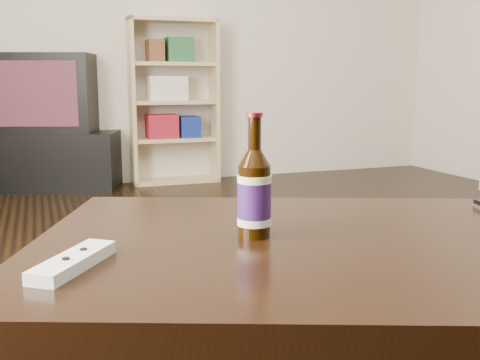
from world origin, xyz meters
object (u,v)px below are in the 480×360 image
object	(u,v)px
tv	(43,93)
coffee_table	(376,272)
bookshelf	(171,99)
tv_stand	(47,160)
beer_bottle	(254,194)
remote	(73,262)

from	to	relation	value
tv	coffee_table	xyz separation A→B (m)	(0.56, -3.57, -0.28)
tv	bookshelf	distance (m)	0.97
tv_stand	coffee_table	xyz separation A→B (m)	(0.56, -3.57, 0.22)
bookshelf	beer_bottle	world-z (taller)	bookshelf
bookshelf	tv	bearing A→B (deg)	178.17
tv	remote	size ratio (longest dim) A/B	4.65
tv_stand	tv	distance (m)	0.50
tv_stand	bookshelf	xyz separation A→B (m)	(0.96, -0.05, 0.45)
tv	bookshelf	bearing A→B (deg)	15.49
beer_bottle	coffee_table	bearing A→B (deg)	-25.23
coffee_table	remote	size ratio (longest dim) A/B	8.14
remote	beer_bottle	bearing A→B (deg)	47.66
bookshelf	beer_bottle	distance (m)	3.48
tv	beer_bottle	distance (m)	3.48
tv	coffee_table	world-z (taller)	tv
tv_stand	remote	distance (m)	3.55
beer_bottle	remote	distance (m)	0.37
tv_stand	coffee_table	distance (m)	3.62
tv_stand	remote	size ratio (longest dim) A/B	5.69
coffee_table	beer_bottle	xyz separation A→B (m)	(-0.22, 0.10, 0.15)
tv_stand	remote	bearing A→B (deg)	-72.06
tv_stand	coffee_table	world-z (taller)	coffee_table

